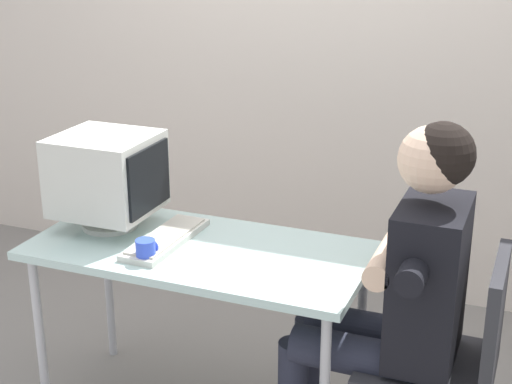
{
  "coord_description": "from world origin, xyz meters",
  "views": [
    {
      "loc": [
        1.18,
        -2.37,
        1.9
      ],
      "look_at": [
        0.23,
        0.0,
        0.99
      ],
      "focal_mm": 53.5,
      "sensor_mm": 36.0,
      "label": 1
    }
  ],
  "objects": [
    {
      "name": "person_seated",
      "position": [
        0.76,
        -0.03,
        0.73
      ],
      "size": [
        0.73,
        0.57,
        1.31
      ],
      "color": "black",
      "rests_on": "ground_plane"
    },
    {
      "name": "desk_mug",
      "position": [
        -0.12,
        -0.19,
        0.78
      ],
      "size": [
        0.07,
        0.08,
        0.08
      ],
      "color": "blue",
      "rests_on": "desk"
    },
    {
      "name": "desk",
      "position": [
        0.0,
        0.0,
        0.67
      ],
      "size": [
        1.28,
        0.62,
        0.74
      ],
      "color": "#B7B7BC",
      "rests_on": "ground_plane"
    },
    {
      "name": "keyboard",
      "position": [
        -0.13,
        -0.01,
        0.75
      ],
      "size": [
        0.16,
        0.46,
        0.03
      ],
      "color": "silver",
      "rests_on": "desk"
    },
    {
      "name": "office_chair",
      "position": [
        0.95,
        -0.03,
        0.5
      ],
      "size": [
        0.45,
        0.45,
        0.88
      ],
      "color": "#4C4C51",
      "rests_on": "ground_plane"
    },
    {
      "name": "crt_monitor",
      "position": [
        -0.41,
        0.05,
        0.96
      ],
      "size": [
        0.38,
        0.35,
        0.38
      ],
      "color": "silver",
      "rests_on": "desk"
    },
    {
      "name": "wall_back",
      "position": [
        0.3,
        1.4,
        1.5
      ],
      "size": [
        8.0,
        0.1,
        3.0
      ],
      "primitive_type": "cube",
      "color": "beige",
      "rests_on": "ground_plane"
    }
  ]
}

